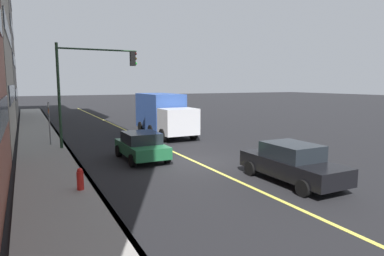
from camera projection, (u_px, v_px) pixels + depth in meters
ground at (194, 161)px, 16.76m from camera, size 200.00×200.00×0.00m
sidewalk_slab at (52, 176)px, 13.80m from camera, size 80.00×2.71×0.15m
curb_edge at (84, 173)px, 14.37m from camera, size 80.00×0.16×0.15m
lane_stripe_center at (194, 161)px, 16.76m from camera, size 80.00×0.16×0.01m
car_green at (141, 145)px, 17.09m from camera, size 3.88×1.97×1.42m
car_black at (292, 163)px, 13.15m from camera, size 4.56×1.94×1.55m
truck_blue at (163, 114)px, 24.91m from camera, size 6.72×2.55×3.11m
traffic_light_mast at (90, 77)px, 19.71m from camera, size 0.28×4.74×6.17m
street_sign_post at (49, 121)px, 20.32m from camera, size 0.60×0.08×2.78m
fire_hydrant at (80, 181)px, 11.79m from camera, size 0.24×0.24×0.94m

